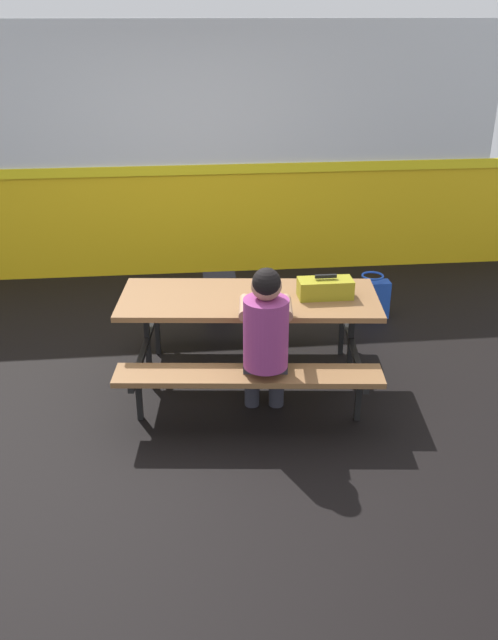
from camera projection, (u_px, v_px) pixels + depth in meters
ground_plane at (191, 387)px, 5.25m from camera, size 10.00×10.00×0.02m
accent_backdrop at (180, 160)px, 7.03m from camera, size 8.00×0.14×2.60m
picnic_table_main at (249, 317)px, 5.05m from camera, size 1.99×1.74×0.74m
student_nearer at (266, 334)px, 4.49m from camera, size 0.39×0.54×1.21m
toolbox_grey at (325, 288)px, 4.95m from camera, size 0.40×0.18×0.18m
backpack_dark at (220, 297)px, 6.32m from camera, size 0.30×0.22×0.44m
tote_bag_bright at (371, 298)px, 6.35m from camera, size 0.34×0.21×0.43m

